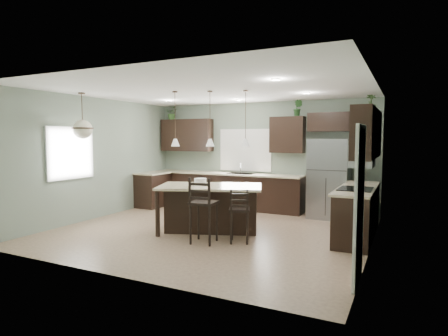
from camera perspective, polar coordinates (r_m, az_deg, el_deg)
ground at (r=7.65m, az=-2.02°, el=-9.57°), size 6.00×6.00×0.00m
pantry_door at (r=5.09m, az=19.90°, el=-5.31°), size 0.04×0.82×2.04m
window_back at (r=10.06m, az=3.30°, el=2.76°), size 1.35×0.02×1.00m
window_left at (r=8.66m, az=-22.40°, el=2.13°), size 0.02×1.10×1.00m
left_return_cabs at (r=10.41m, az=-10.78°, el=-3.34°), size 0.60×0.90×0.90m
left_return_countertop at (r=10.34m, az=-10.73°, el=-0.76°), size 0.66×0.96×0.04m
back_lower_cabs at (r=10.08m, az=0.28°, el=-3.51°), size 4.20×0.60×0.90m
back_countertop at (r=10.01m, az=0.23°, el=-0.86°), size 4.20×0.66×0.04m
sink_inset at (r=9.82m, az=2.59°, el=-0.88°), size 0.70×0.45×0.01m
faucet at (r=9.78m, az=2.52°, el=-0.05°), size 0.02×0.02×0.28m
back_upper_left at (r=10.73m, az=-5.70°, el=4.99°), size 1.55×0.34×0.90m
back_upper_right at (r=9.51m, az=9.65°, el=5.01°), size 0.85×0.34×0.90m
fridge_header at (r=9.27m, az=15.95°, el=6.76°), size 1.05×0.34×0.45m
right_lower_cabs at (r=7.59m, az=19.72°, el=-6.47°), size 0.60×2.35×0.90m
right_countertop at (r=7.52m, az=19.66°, el=-2.94°), size 0.66×2.35×0.04m
cooktop at (r=7.24m, az=19.42°, el=-3.01°), size 0.58×0.75×0.02m
wall_oven_front at (r=7.36m, az=17.10°, el=-6.74°), size 0.01×0.72×0.60m
right_upper_cabs at (r=7.44m, az=21.03°, el=4.90°), size 0.34×2.35×0.90m
microwave at (r=7.18m, az=20.34°, el=1.75°), size 0.40×0.75×0.40m
refrigerator at (r=9.05m, az=15.72°, el=-1.58°), size 0.90×0.74×1.85m
kitchen_island at (r=7.55m, az=-2.11°, el=-6.15°), size 2.30×1.79×0.92m
serving_dish at (r=7.50m, az=-3.64°, el=-2.12°), size 0.24×0.24×0.14m
bar_stool_center at (r=6.68m, az=-3.10°, el=-6.42°), size 0.49×0.49×1.19m
bar_stool_right at (r=6.73m, az=2.37°, el=-7.25°), size 0.47×0.47×0.98m
pendant_left at (r=7.56m, az=-7.46°, el=7.43°), size 0.17×0.17×1.10m
pendant_center at (r=7.43m, az=-2.15°, el=7.52°), size 0.17×0.17×1.10m
pendant_right at (r=7.37m, az=3.30°, el=7.54°), size 0.17×0.17×1.10m
chandelier at (r=8.27m, az=-20.79°, el=7.46°), size 0.43×0.43×0.95m
plant_back_left at (r=10.98m, az=-7.92°, el=8.28°), size 0.40×0.38×0.37m
plant_back_right at (r=9.44m, az=11.18°, el=8.95°), size 0.25×0.22×0.40m
plant_right_wall at (r=8.28m, az=21.45°, el=9.20°), size 0.26×0.26×0.36m
room_shell at (r=7.42m, az=-2.06°, el=3.27°), size 6.00×6.00×6.00m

